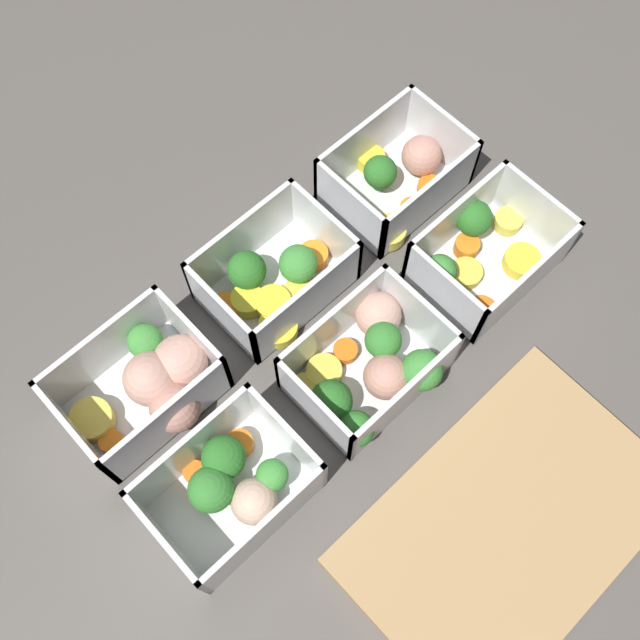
{
  "coord_description": "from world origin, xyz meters",
  "views": [
    {
      "loc": [
        0.19,
        0.2,
        0.67
      ],
      "look_at": [
        0.0,
        0.0,
        0.02
      ],
      "focal_mm": 42.0,
      "sensor_mm": 36.0,
      "label": 1
    }
  ],
  "objects_px": {
    "container_near_center": "(275,279)",
    "container_far_right": "(232,485)",
    "container_near_right": "(154,382)",
    "container_far_left": "(482,253)",
    "container_far_center": "(372,366)",
    "container_near_left": "(399,175)"
  },
  "relations": [
    {
      "from": "container_near_center",
      "to": "container_near_right",
      "type": "relative_size",
      "value": 0.99
    },
    {
      "from": "container_far_center",
      "to": "container_near_left",
      "type": "bearing_deg",
      "value": -142.45
    },
    {
      "from": "container_near_center",
      "to": "container_far_left",
      "type": "xyz_separation_m",
      "value": [
        -0.17,
        0.12,
        0.0
      ]
    },
    {
      "from": "container_near_right",
      "to": "container_far_right",
      "type": "xyz_separation_m",
      "value": [
        0.01,
        0.12,
        0.0
      ]
    },
    {
      "from": "container_near_center",
      "to": "container_far_center",
      "type": "relative_size",
      "value": 0.97
    },
    {
      "from": "container_near_right",
      "to": "container_far_center",
      "type": "height_order",
      "value": "same"
    },
    {
      "from": "container_far_left",
      "to": "container_far_center",
      "type": "height_order",
      "value": "same"
    },
    {
      "from": "container_near_right",
      "to": "container_far_right",
      "type": "height_order",
      "value": "same"
    },
    {
      "from": "container_near_left",
      "to": "container_near_right",
      "type": "xyz_separation_m",
      "value": [
        0.32,
        0.01,
        0.0
      ]
    },
    {
      "from": "container_near_right",
      "to": "container_near_center",
      "type": "bearing_deg",
      "value": -178.42
    },
    {
      "from": "container_near_center",
      "to": "container_near_right",
      "type": "bearing_deg",
      "value": 1.58
    },
    {
      "from": "container_far_left",
      "to": "container_far_right",
      "type": "distance_m",
      "value": 0.33
    },
    {
      "from": "container_far_left",
      "to": "container_near_left",
      "type": "bearing_deg",
      "value": -93.13
    },
    {
      "from": "container_near_left",
      "to": "container_far_right",
      "type": "distance_m",
      "value": 0.36
    },
    {
      "from": "container_near_left",
      "to": "container_far_center",
      "type": "xyz_separation_m",
      "value": [
        0.17,
        0.13,
        0.0
      ]
    },
    {
      "from": "container_far_center",
      "to": "container_far_right",
      "type": "bearing_deg",
      "value": -1.64
    },
    {
      "from": "container_near_left",
      "to": "container_far_center",
      "type": "height_order",
      "value": "same"
    },
    {
      "from": "container_near_right",
      "to": "container_far_left",
      "type": "relative_size",
      "value": 0.97
    },
    {
      "from": "container_far_left",
      "to": "container_far_center",
      "type": "bearing_deg",
      "value": 3.41
    },
    {
      "from": "container_near_center",
      "to": "container_far_left",
      "type": "bearing_deg",
      "value": 144.53
    },
    {
      "from": "container_near_center",
      "to": "container_far_right",
      "type": "distance_m",
      "value": 0.2
    },
    {
      "from": "container_near_center",
      "to": "container_near_right",
      "type": "height_order",
      "value": "same"
    }
  ]
}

